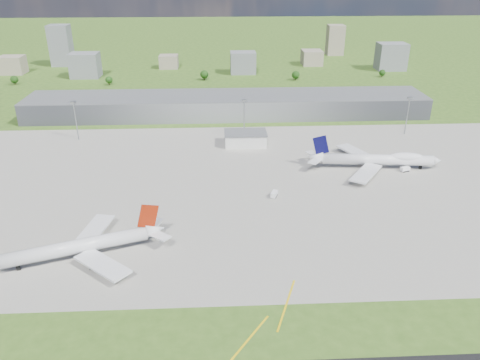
{
  "coord_description": "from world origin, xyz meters",
  "views": [
    {
      "loc": [
        -7.29,
        -181.85,
        107.92
      ],
      "look_at": [
        2.96,
        27.68,
        9.0
      ],
      "focal_mm": 35.0,
      "sensor_mm": 36.0,
      "label": 1
    }
  ],
  "objects_px": {
    "van_white_near": "(274,194)",
    "airliner_red_twin": "(83,246)",
    "tug_yellow": "(149,223)",
    "van_white_far": "(405,169)",
    "airliner_blue_quad": "(377,160)"
  },
  "relations": [
    {
      "from": "van_white_far",
      "to": "tug_yellow",
      "type": "bearing_deg",
      "value": -177.48
    },
    {
      "from": "airliner_blue_quad",
      "to": "tug_yellow",
      "type": "bearing_deg",
      "value": -149.14
    },
    {
      "from": "tug_yellow",
      "to": "van_white_far",
      "type": "relative_size",
      "value": 0.76
    },
    {
      "from": "airliner_red_twin",
      "to": "tug_yellow",
      "type": "bearing_deg",
      "value": -152.79
    },
    {
      "from": "van_white_near",
      "to": "van_white_far",
      "type": "relative_size",
      "value": 1.06
    },
    {
      "from": "airliner_red_twin",
      "to": "van_white_near",
      "type": "bearing_deg",
      "value": -168.68
    },
    {
      "from": "airliner_red_twin",
      "to": "airliner_blue_quad",
      "type": "bearing_deg",
      "value": -169.88
    },
    {
      "from": "van_white_far",
      "to": "van_white_near",
      "type": "bearing_deg",
      "value": -178.75
    },
    {
      "from": "airliner_red_twin",
      "to": "van_white_far",
      "type": "xyz_separation_m",
      "value": [
        159.13,
        75.58,
        -3.64
      ]
    },
    {
      "from": "airliner_blue_quad",
      "to": "tug_yellow",
      "type": "distance_m",
      "value": 134.47
    },
    {
      "from": "airliner_blue_quad",
      "to": "van_white_far",
      "type": "bearing_deg",
      "value": -13.37
    },
    {
      "from": "tug_yellow",
      "to": "van_white_far",
      "type": "bearing_deg",
      "value": -5.03
    },
    {
      "from": "airliner_red_twin",
      "to": "tug_yellow",
      "type": "relative_size",
      "value": 15.35
    },
    {
      "from": "van_white_near",
      "to": "van_white_far",
      "type": "height_order",
      "value": "van_white_near"
    },
    {
      "from": "van_white_near",
      "to": "airliner_red_twin",
      "type": "bearing_deg",
      "value": 141.35
    }
  ]
}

